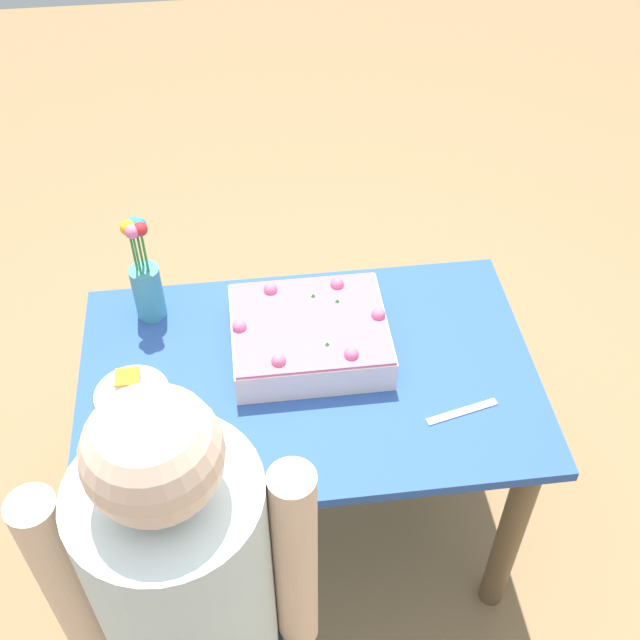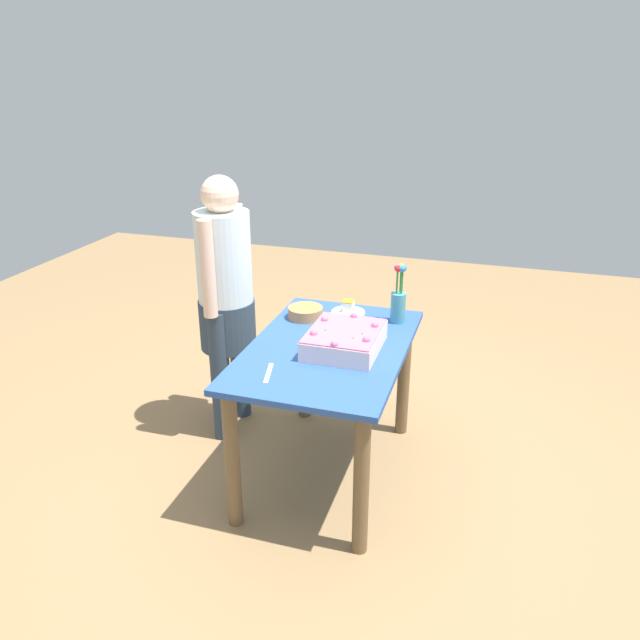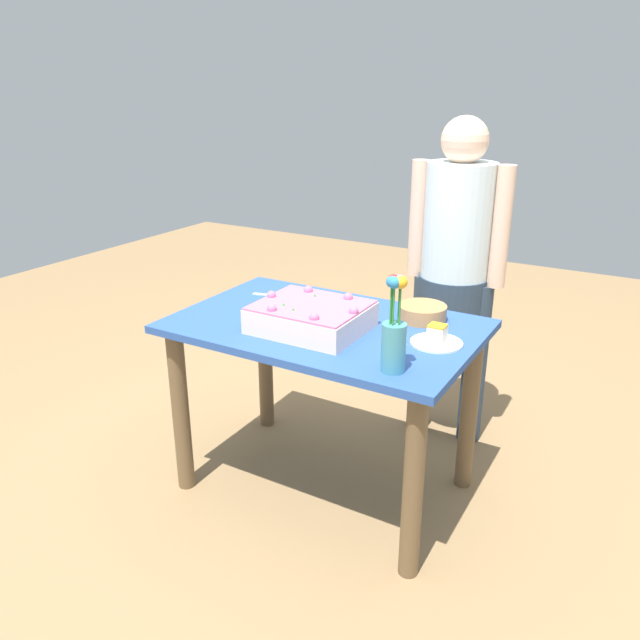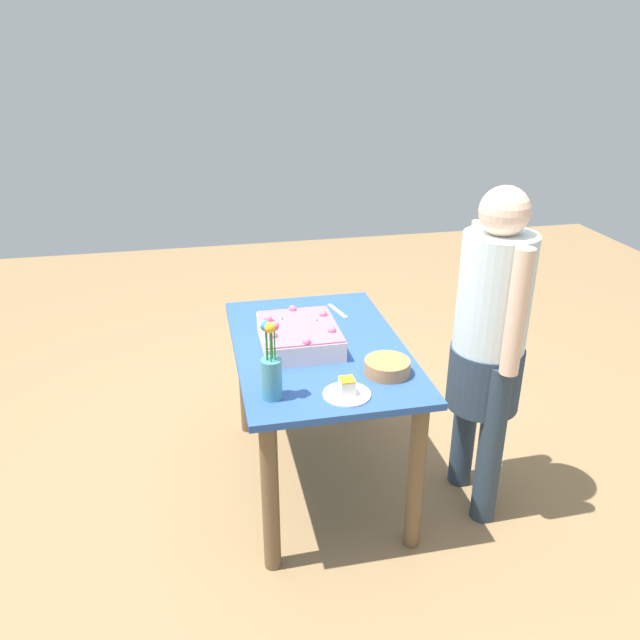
{
  "view_description": "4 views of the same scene",
  "coord_description": "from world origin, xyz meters",
  "px_view_note": "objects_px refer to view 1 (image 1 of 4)",
  "views": [
    {
      "loc": [
        0.13,
        1.34,
        2.3
      ],
      "look_at": [
        -0.04,
        -0.08,
        0.85
      ],
      "focal_mm": 45.0,
      "sensor_mm": 36.0,
      "label": 1
    },
    {
      "loc": [
        -2.65,
        -0.78,
        2.03
      ],
      "look_at": [
        -0.02,
        0.04,
        0.88
      ],
      "focal_mm": 35.0,
      "sensor_mm": 36.0,
      "label": 2
    },
    {
      "loc": [
        1.11,
        -1.96,
        1.61
      ],
      "look_at": [
        0.04,
        -0.12,
        0.8
      ],
      "focal_mm": 35.0,
      "sensor_mm": 36.0,
      "label": 3
    },
    {
      "loc": [
        2.46,
        -0.51,
        1.99
      ],
      "look_at": [
        -0.01,
        0.01,
        0.86
      ],
      "focal_mm": 35.0,
      "sensor_mm": 36.0,
      "label": 4
    }
  ],
  "objects_px": {
    "cake_knife": "(462,412)",
    "fruit_bowl": "(185,449)",
    "sheet_cake": "(310,335)",
    "serving_plate_with_slice": "(131,390)",
    "flower_vase": "(145,279)",
    "person_standing": "(196,624)"
  },
  "relations": [
    {
      "from": "flower_vase",
      "to": "person_standing",
      "type": "xyz_separation_m",
      "value": [
        -0.12,
        0.94,
        -0.02
      ]
    },
    {
      "from": "serving_plate_with_slice",
      "to": "flower_vase",
      "type": "distance_m",
      "value": 0.31
    },
    {
      "from": "cake_knife",
      "to": "flower_vase",
      "type": "bearing_deg",
      "value": 136.56
    },
    {
      "from": "cake_knife",
      "to": "fruit_bowl",
      "type": "xyz_separation_m",
      "value": [
        0.67,
        0.05,
        0.03
      ]
    },
    {
      "from": "cake_knife",
      "to": "serving_plate_with_slice",
      "type": "bearing_deg",
      "value": 155.67
    },
    {
      "from": "serving_plate_with_slice",
      "to": "fruit_bowl",
      "type": "height_order",
      "value": "serving_plate_with_slice"
    },
    {
      "from": "sheet_cake",
      "to": "fruit_bowl",
      "type": "xyz_separation_m",
      "value": [
        0.32,
        0.31,
        -0.02
      ]
    },
    {
      "from": "sheet_cake",
      "to": "serving_plate_with_slice",
      "type": "xyz_separation_m",
      "value": [
        0.46,
        0.1,
        -0.03
      ]
    },
    {
      "from": "flower_vase",
      "to": "serving_plate_with_slice",
      "type": "bearing_deg",
      "value": 81.22
    },
    {
      "from": "fruit_bowl",
      "to": "person_standing",
      "type": "xyz_separation_m",
      "value": [
        -0.03,
        0.46,
        0.08
      ]
    },
    {
      "from": "flower_vase",
      "to": "person_standing",
      "type": "height_order",
      "value": "person_standing"
    },
    {
      "from": "cake_knife",
      "to": "flower_vase",
      "type": "height_order",
      "value": "flower_vase"
    },
    {
      "from": "sheet_cake",
      "to": "fruit_bowl",
      "type": "bearing_deg",
      "value": 43.53
    },
    {
      "from": "cake_knife",
      "to": "fruit_bowl",
      "type": "distance_m",
      "value": 0.67
    },
    {
      "from": "sheet_cake",
      "to": "cake_knife",
      "type": "bearing_deg",
      "value": 143.49
    },
    {
      "from": "sheet_cake",
      "to": "person_standing",
      "type": "height_order",
      "value": "person_standing"
    },
    {
      "from": "person_standing",
      "to": "cake_knife",
      "type": "bearing_deg",
      "value": -51.75
    },
    {
      "from": "fruit_bowl",
      "to": "person_standing",
      "type": "bearing_deg",
      "value": 93.5
    },
    {
      "from": "flower_vase",
      "to": "sheet_cake",
      "type": "bearing_deg",
      "value": 156.44
    },
    {
      "from": "sheet_cake",
      "to": "serving_plate_with_slice",
      "type": "distance_m",
      "value": 0.47
    },
    {
      "from": "flower_vase",
      "to": "person_standing",
      "type": "distance_m",
      "value": 0.95
    },
    {
      "from": "cake_knife",
      "to": "person_standing",
      "type": "distance_m",
      "value": 0.82
    }
  ]
}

